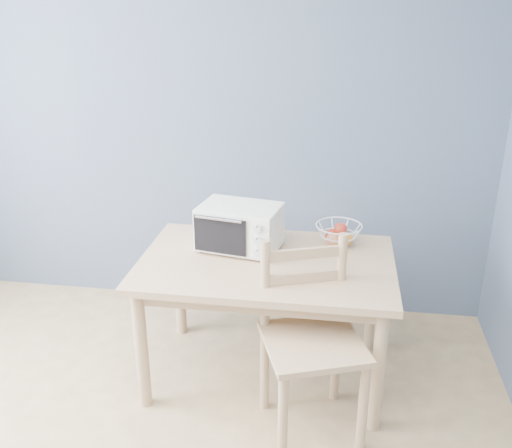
# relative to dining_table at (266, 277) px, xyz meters

# --- Properties ---
(room) EXTENTS (4.01, 4.51, 2.61)m
(room) POSITION_rel_dining_table_xyz_m (-0.61, -1.39, 0.65)
(room) COLOR tan
(room) RESTS_ON ground
(dining_table) EXTENTS (1.40, 0.90, 0.75)m
(dining_table) POSITION_rel_dining_table_xyz_m (0.00, 0.00, 0.00)
(dining_table) COLOR tan
(dining_table) RESTS_ON ground
(toaster_oven) EXTENTS (0.49, 0.38, 0.26)m
(toaster_oven) POSITION_rel_dining_table_xyz_m (-0.19, 0.13, 0.24)
(toaster_oven) COLOR white
(toaster_oven) RESTS_ON dining_table
(fruit_basket) EXTENTS (0.36, 0.36, 0.14)m
(fruit_basket) POSITION_rel_dining_table_xyz_m (0.38, 0.27, 0.17)
(fruit_basket) COLOR white
(fruit_basket) RESTS_ON dining_table
(dining_chair) EXTENTS (0.60, 0.60, 1.00)m
(dining_chair) POSITION_rel_dining_table_xyz_m (0.27, -0.37, -0.15)
(dining_chair) COLOR tan
(dining_chair) RESTS_ON ground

